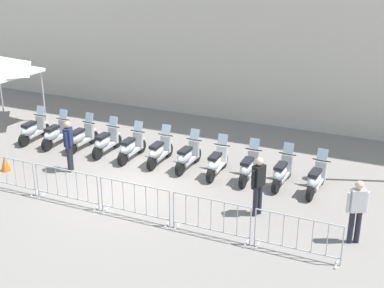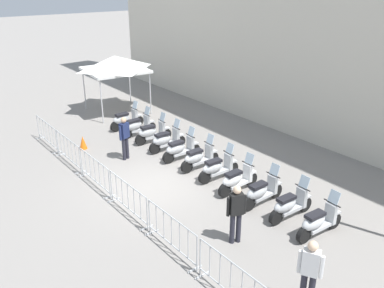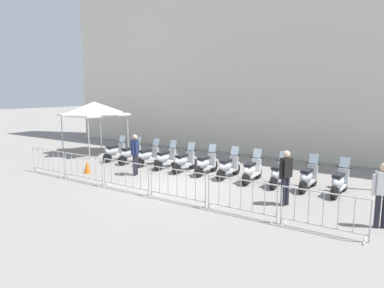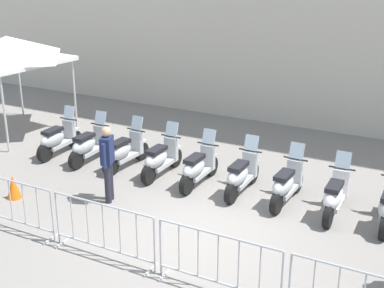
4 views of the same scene
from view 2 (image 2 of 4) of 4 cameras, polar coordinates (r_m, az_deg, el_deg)
The scene contains 23 objects.
ground_plane at distance 14.51m, azimuth -5.33°, elevation -5.54°, with size 120.00×120.00×0.00m, color gray.
motorcycle_0 at distance 19.46m, azimuth -9.13°, elevation 3.32°, with size 0.62×1.72×1.24m.
motorcycle_1 at distance 18.58m, azimuth -7.53°, elevation 2.46°, with size 0.60×1.72×1.24m.
motorcycle_2 at distance 17.77m, azimuth -5.56°, elevation 1.58°, with size 0.56×1.72×1.24m.
motorcycle_3 at distance 16.93m, azimuth -3.61°, elevation 0.53°, with size 0.57×1.73×1.24m.
motorcycle_4 at distance 16.09m, azimuth -1.68°, elevation -0.68°, with size 0.57×1.73×1.24m.
motorcycle_5 at distance 15.35m, azimuth 0.88°, elevation -1.88°, with size 0.59×1.72×1.24m.
motorcycle_6 at distance 14.61m, azimuth 3.46°, elevation -3.27°, with size 0.56×1.73×1.24m.
motorcycle_7 at distance 13.87m, azimuth 6.16°, elevation -4.88°, with size 0.61×1.72×1.24m.
motorcycle_8 at distance 13.26m, azimuth 9.50°, elevation -6.49°, with size 0.60×1.72×1.24m.
motorcycle_9 at distance 12.73m, azimuth 13.23°, elevation -8.17°, with size 0.56×1.73×1.24m.
motorcycle_10 at distance 12.16m, azimuth 16.92°, elevation -10.19°, with size 0.56×1.72×1.24m.
barrier_segment_0 at distance 18.39m, azimuth -19.29°, elevation 1.33°, with size 2.15×0.66×1.07m.
barrier_segment_1 at distance 16.40m, azimuth -16.61°, elevation -0.93°, with size 2.15×0.66×1.07m.
barrier_segment_2 at distance 14.50m, azimuth -13.20°, elevation -3.79°, with size 2.15×0.66×1.07m.
barrier_segment_3 at distance 12.71m, azimuth -8.76°, elevation -7.47°, with size 2.15×0.66×1.07m.
barrier_segment_4 at distance 11.08m, azimuth -2.82°, elevation -12.21°, with size 2.15×0.66×1.07m.
barrier_segment_5 at distance 9.71m, azimuth 5.30°, elevation -18.22°, with size 2.15×0.66×1.07m.
officer_near_row_end at distance 11.19m, azimuth 6.09°, elevation -9.14°, with size 0.31×0.53×1.73m.
officer_mid_plaza at distance 9.56m, azimuth 15.86°, elevation -16.39°, with size 0.47×0.38×1.73m.
officer_by_barriers at distance 16.14m, azimuth -9.24°, elevation 1.13°, with size 0.36×0.50×1.73m.
canopy_tent at distance 21.46m, azimuth -10.57°, elevation 10.80°, with size 2.85×2.85×2.91m.
traffic_cone at distance 17.71m, azimuth -14.74°, elevation 0.20°, with size 0.32×0.32×0.55m, color orange.
Camera 2 is at (11.52, -5.51, 6.91)m, focal length 38.85 mm.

